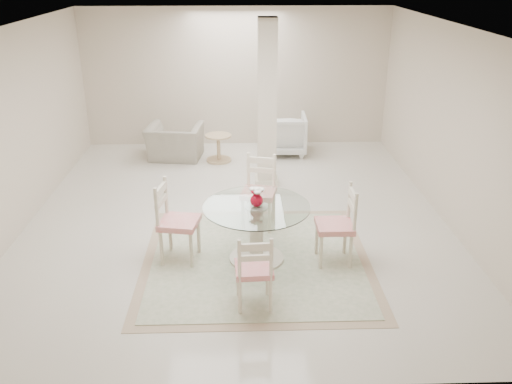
{
  "coord_description": "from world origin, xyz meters",
  "views": [
    {
      "loc": [
        0.05,
        -7.21,
        3.47
      ],
      "look_at": [
        0.24,
        -1.09,
        0.85
      ],
      "focal_mm": 38.0,
      "sensor_mm": 36.0,
      "label": 1
    }
  ],
  "objects_px": {
    "column": "(267,105)",
    "side_table": "(219,149)",
    "dining_chair_east": "(341,220)",
    "red_vase": "(257,197)",
    "dining_chair_north": "(259,186)",
    "dining_chair_west": "(173,216)",
    "dining_chair_south": "(254,266)",
    "dining_table": "(257,233)",
    "armchair_white": "(284,134)",
    "recliner_taupe": "(175,142)"
  },
  "relations": [
    {
      "from": "dining_chair_north",
      "to": "dining_table",
      "type": "bearing_deg",
      "value": -81.67
    },
    {
      "from": "dining_chair_west",
      "to": "column",
      "type": "bearing_deg",
      "value": -16.77
    },
    {
      "from": "side_table",
      "to": "dining_chair_south",
      "type": "bearing_deg",
      "value": -83.61
    },
    {
      "from": "dining_table",
      "to": "red_vase",
      "type": "distance_m",
      "value": 0.49
    },
    {
      "from": "dining_chair_south",
      "to": "armchair_white",
      "type": "xyz_separation_m",
      "value": [
        0.73,
        5.16,
        -0.14
      ]
    },
    {
      "from": "dining_chair_east",
      "to": "dining_chair_west",
      "type": "xyz_separation_m",
      "value": [
        -2.04,
        0.13,
        0.02
      ]
    },
    {
      "from": "column",
      "to": "side_table",
      "type": "distance_m",
      "value": 1.8
    },
    {
      "from": "column",
      "to": "red_vase",
      "type": "bearing_deg",
      "value": -95.62
    },
    {
      "from": "dining_chair_south",
      "to": "dining_chair_north",
      "type": "bearing_deg",
      "value": -96.73
    },
    {
      "from": "dining_table",
      "to": "side_table",
      "type": "relative_size",
      "value": 2.56
    },
    {
      "from": "dining_table",
      "to": "armchair_white",
      "type": "height_order",
      "value": "armchair_white"
    },
    {
      "from": "dining_chair_west",
      "to": "armchair_white",
      "type": "height_order",
      "value": "dining_chair_west"
    },
    {
      "from": "dining_chair_west",
      "to": "dining_chair_south",
      "type": "bearing_deg",
      "value": -128.19
    },
    {
      "from": "dining_chair_west",
      "to": "dining_chair_south",
      "type": "height_order",
      "value": "dining_chair_west"
    },
    {
      "from": "dining_table",
      "to": "dining_chair_north",
      "type": "height_order",
      "value": "dining_chair_north"
    },
    {
      "from": "red_vase",
      "to": "recliner_taupe",
      "type": "bearing_deg",
      "value": 109.93
    },
    {
      "from": "dining_chair_west",
      "to": "side_table",
      "type": "bearing_deg",
      "value": 3.35
    },
    {
      "from": "dining_chair_east",
      "to": "side_table",
      "type": "relative_size",
      "value": 2.18
    },
    {
      "from": "dining_chair_south",
      "to": "side_table",
      "type": "relative_size",
      "value": 1.96
    },
    {
      "from": "dining_chair_south",
      "to": "dining_chair_west",
      "type": "bearing_deg",
      "value": -51.38
    },
    {
      "from": "dining_chair_west",
      "to": "side_table",
      "type": "height_order",
      "value": "dining_chair_west"
    },
    {
      "from": "dining_chair_east",
      "to": "armchair_white",
      "type": "distance_m",
      "value": 4.22
    },
    {
      "from": "dining_table",
      "to": "dining_chair_north",
      "type": "xyz_separation_m",
      "value": [
        0.08,
        1.02,
        0.21
      ]
    },
    {
      "from": "dining_table",
      "to": "dining_chair_south",
      "type": "xyz_separation_m",
      "value": [
        -0.06,
        -1.01,
        0.14
      ]
    },
    {
      "from": "column",
      "to": "dining_chair_south",
      "type": "bearing_deg",
      "value": -94.94
    },
    {
      "from": "red_vase",
      "to": "dining_chair_north",
      "type": "height_order",
      "value": "dining_chair_north"
    },
    {
      "from": "side_table",
      "to": "recliner_taupe",
      "type": "bearing_deg",
      "value": 168.04
    },
    {
      "from": "dining_chair_west",
      "to": "armchair_white",
      "type": "distance_m",
      "value": 4.42
    },
    {
      "from": "dining_chair_south",
      "to": "armchair_white",
      "type": "height_order",
      "value": "dining_chair_south"
    },
    {
      "from": "dining_chair_west",
      "to": "recliner_taupe",
      "type": "xyz_separation_m",
      "value": [
        -0.39,
        3.82,
        -0.28
      ]
    },
    {
      "from": "armchair_white",
      "to": "side_table",
      "type": "relative_size",
      "value": 1.68
    },
    {
      "from": "dining_chair_north",
      "to": "dining_chair_west",
      "type": "relative_size",
      "value": 0.98
    },
    {
      "from": "dining_chair_north",
      "to": "recliner_taupe",
      "type": "xyz_separation_m",
      "value": [
        -1.49,
        2.87,
        -0.27
      ]
    },
    {
      "from": "dining_chair_east",
      "to": "dining_chair_south",
      "type": "distance_m",
      "value": 1.44
    },
    {
      "from": "recliner_taupe",
      "to": "side_table",
      "type": "distance_m",
      "value": 0.85
    },
    {
      "from": "side_table",
      "to": "armchair_white",
      "type": "bearing_deg",
      "value": 18.72
    },
    {
      "from": "column",
      "to": "armchair_white",
      "type": "height_order",
      "value": "column"
    },
    {
      "from": "dining_chair_west",
      "to": "recliner_taupe",
      "type": "distance_m",
      "value": 3.85
    },
    {
      "from": "dining_table",
      "to": "side_table",
      "type": "xyz_separation_m",
      "value": [
        -0.59,
        3.72,
        -0.15
      ]
    },
    {
      "from": "column",
      "to": "side_table",
      "type": "relative_size",
      "value": 5.33
    },
    {
      "from": "dining_table",
      "to": "dining_chair_west",
      "type": "height_order",
      "value": "dining_chair_west"
    },
    {
      "from": "recliner_taupe",
      "to": "armchair_white",
      "type": "xyz_separation_m",
      "value": [
        2.08,
        0.25,
        0.06
      ]
    },
    {
      "from": "column",
      "to": "side_table",
      "type": "height_order",
      "value": "column"
    },
    {
      "from": "dining_chair_east",
      "to": "dining_chair_north",
      "type": "relative_size",
      "value": 0.98
    },
    {
      "from": "dining_table",
      "to": "dining_chair_east",
      "type": "xyz_separation_m",
      "value": [
        1.02,
        -0.06,
        0.2
      ]
    },
    {
      "from": "armchair_white",
      "to": "side_table",
      "type": "height_order",
      "value": "armchair_white"
    },
    {
      "from": "column",
      "to": "dining_chair_west",
      "type": "bearing_deg",
      "value": -116.92
    },
    {
      "from": "dining_chair_east",
      "to": "side_table",
      "type": "height_order",
      "value": "dining_chair_east"
    },
    {
      "from": "armchair_white",
      "to": "side_table",
      "type": "xyz_separation_m",
      "value": [
        -1.26,
        -0.43,
        -0.15
      ]
    },
    {
      "from": "red_vase",
      "to": "side_table",
      "type": "bearing_deg",
      "value": 98.97
    }
  ]
}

